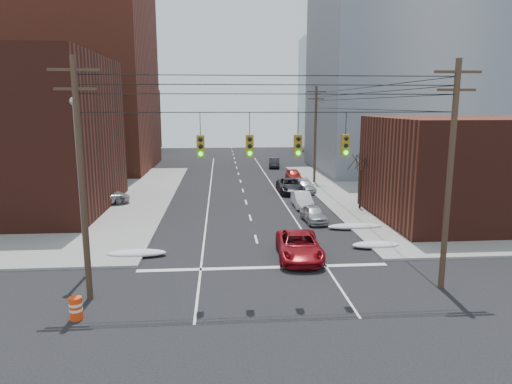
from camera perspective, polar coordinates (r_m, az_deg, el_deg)
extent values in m
plane|color=black|center=(19.83, 2.83, -15.92)|extent=(160.00, 160.00, 0.00)
cube|color=gray|center=(54.07, 28.45, 0.08)|extent=(40.00, 40.00, 0.15)
cube|color=brown|center=(69.32, -23.52, 14.98)|extent=(24.00, 20.00, 30.00)
cube|color=#491E15|center=(94.62, -19.17, 8.45)|extent=(22.00, 18.00, 12.00)
cube|color=gray|center=(66.29, 17.56, 13.42)|extent=(22.00, 20.00, 25.00)
cube|color=gray|center=(91.45, 12.53, 11.86)|extent=(20.00, 18.00, 22.00)
cube|color=#491E15|center=(39.54, 26.53, 2.53)|extent=(16.00, 12.00, 8.00)
cylinder|color=#473323|center=(21.74, -20.93, 1.06)|extent=(0.28, 0.28, 11.00)
cube|color=#473323|center=(21.52, -21.83, 14.02)|extent=(2.20, 0.12, 0.12)
cube|color=#473323|center=(21.48, -21.68, 11.90)|extent=(1.80, 0.12, 0.12)
cylinder|color=#473323|center=(23.48, 23.03, 1.58)|extent=(0.28, 0.28, 11.00)
cube|color=#473323|center=(23.28, 23.94, 13.57)|extent=(2.20, 0.12, 0.12)
cube|color=#473323|center=(23.24, 23.79, 11.61)|extent=(1.80, 0.12, 0.12)
cylinder|color=#473323|center=(52.79, 7.42, 7.01)|extent=(0.28, 0.28, 11.00)
cube|color=#473323|center=(52.70, 7.56, 12.33)|extent=(2.20, 0.12, 0.12)
cube|color=#473323|center=(52.69, 7.53, 11.46)|extent=(1.80, 0.12, 0.12)
cylinder|color=black|center=(20.69, 1.99, 9.93)|extent=(17.00, 0.04, 0.04)
cylinder|color=black|center=(20.60, -7.00, 8.47)|extent=(0.03, 0.03, 1.00)
cube|color=olive|center=(20.66, -6.93, 5.69)|extent=(0.35, 0.30, 1.00)
sphere|color=black|center=(20.46, -6.97, 6.55)|extent=(0.20, 0.20, 0.20)
sphere|color=black|center=(20.49, -6.95, 5.65)|extent=(0.20, 0.20, 0.20)
sphere|color=#0CE526|center=(20.52, -6.93, 4.76)|extent=(0.20, 0.20, 0.20)
cylinder|color=black|center=(20.62, -0.81, 8.55)|extent=(0.03, 0.03, 1.00)
cube|color=olive|center=(20.68, -0.80, 5.78)|extent=(0.35, 0.30, 1.00)
sphere|color=black|center=(20.49, -0.77, 6.63)|extent=(0.20, 0.20, 0.20)
sphere|color=black|center=(20.51, -0.77, 5.74)|extent=(0.20, 0.20, 0.20)
sphere|color=#0CE526|center=(20.54, -0.77, 4.85)|extent=(0.20, 0.20, 0.20)
cylinder|color=black|center=(20.88, 5.30, 8.53)|extent=(0.03, 0.03, 1.00)
cube|color=olive|center=(20.94, 5.25, 5.80)|extent=(0.35, 0.30, 1.00)
sphere|color=black|center=(20.75, 5.34, 6.63)|extent=(0.20, 0.20, 0.20)
sphere|color=black|center=(20.77, 5.33, 5.75)|extent=(0.20, 0.20, 0.20)
sphere|color=#0CE526|center=(20.80, 5.31, 4.88)|extent=(0.20, 0.20, 0.20)
cylinder|color=black|center=(21.36, 11.19, 8.42)|extent=(0.03, 0.03, 1.00)
cube|color=olive|center=(21.42, 11.09, 5.75)|extent=(0.35, 0.30, 1.00)
sphere|color=black|center=(21.23, 11.24, 6.57)|extent=(0.20, 0.20, 0.20)
sphere|color=black|center=(21.26, 11.21, 5.71)|extent=(0.20, 0.20, 0.20)
sphere|color=#0CE526|center=(21.28, 11.18, 4.85)|extent=(0.20, 0.20, 0.20)
cylinder|color=gray|center=(25.02, -21.07, -0.08)|extent=(0.18, 0.18, 9.00)
sphere|color=gray|center=(24.63, -21.80, 10.49)|extent=(0.44, 0.44, 0.44)
cylinder|color=black|center=(40.05, 12.92, 0.23)|extent=(0.20, 0.20, 3.50)
cylinder|color=black|center=(39.93, 13.54, 3.54)|extent=(0.27, 0.82, 1.19)
cylinder|color=black|center=(40.30, 13.13, 3.75)|extent=(1.17, 0.54, 1.38)
cylinder|color=black|center=(40.26, 12.17, 3.83)|extent=(1.44, 1.00, 1.48)
cylinder|color=black|center=(39.64, 12.49, 3.54)|extent=(0.17, 0.84, 1.19)
cylinder|color=black|center=(39.16, 12.62, 3.57)|extent=(0.82, 0.99, 1.40)
cylinder|color=black|center=(38.90, 13.54, 3.54)|extent=(1.74, 0.21, 1.43)
cylinder|color=black|center=(39.59, 13.62, 3.48)|extent=(0.48, 0.73, 1.20)
ellipsoid|color=silver|center=(28.41, -14.67, -7.40)|extent=(3.50, 1.08, 0.42)
ellipsoid|color=silver|center=(30.04, 14.71, -6.40)|extent=(3.00, 1.08, 0.42)
ellipsoid|color=silver|center=(34.15, 12.26, -4.21)|extent=(4.00, 1.08, 0.42)
imported|color=maroon|center=(27.21, 5.40, -6.69)|extent=(2.80, 5.55, 1.50)
imported|color=#ABABB0|center=(35.56, 7.22, -2.73)|extent=(1.78, 3.88, 1.29)
imported|color=silver|center=(40.61, 5.77, -0.95)|extent=(1.44, 4.12, 1.35)
imported|color=black|center=(47.06, 4.30, 0.77)|extent=(2.48, 5.33, 1.48)
imported|color=#AEAEB3|center=(47.69, 6.14, 0.72)|extent=(1.84, 4.30, 1.23)
imported|color=maroon|center=(55.01, 4.71, 2.16)|extent=(1.62, 4.00, 1.36)
imported|color=black|center=(66.16, 2.28, 3.66)|extent=(1.90, 4.35, 1.39)
imported|color=white|center=(45.64, -21.31, -0.02)|extent=(4.90, 2.44, 1.54)
imported|color=#A3A3A8|center=(43.08, -18.83, -0.56)|extent=(5.58, 4.08, 1.41)
imported|color=black|center=(40.37, -27.00, -2.03)|extent=(4.28, 1.77, 1.24)
imported|color=#A9A9AE|center=(45.72, -24.29, -0.24)|extent=(4.63, 2.29, 1.52)
cylinder|color=#F23C0C|center=(21.24, -21.59, -13.37)|extent=(0.64, 0.64, 0.97)
cylinder|color=white|center=(21.16, -21.63, -12.89)|extent=(0.65, 0.65, 0.12)
cylinder|color=white|center=(21.26, -21.58, -13.49)|extent=(0.65, 0.65, 0.12)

